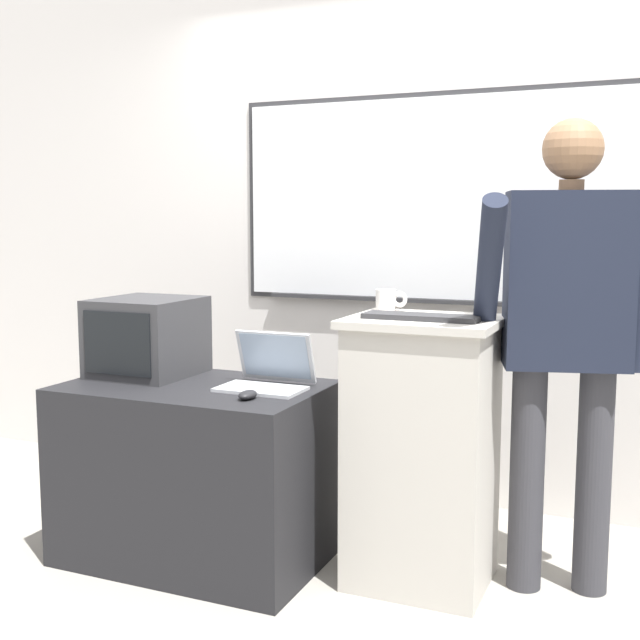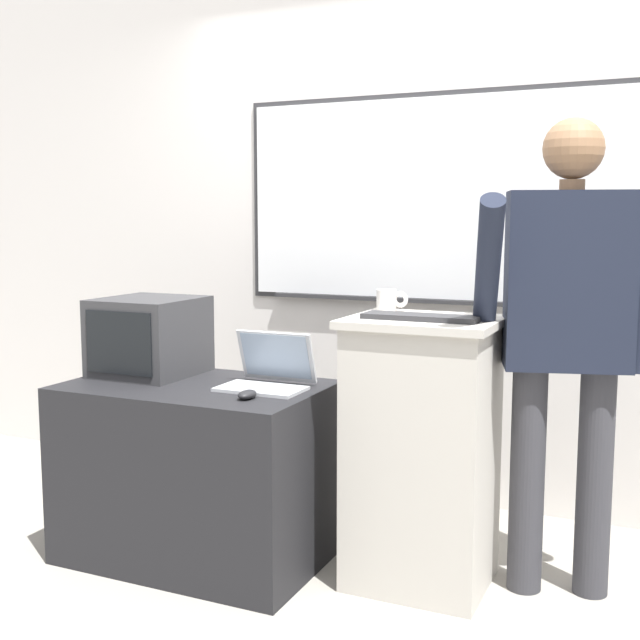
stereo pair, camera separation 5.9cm
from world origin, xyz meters
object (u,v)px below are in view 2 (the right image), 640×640
(lectern_podium, at_px, (422,451))
(side_desk, at_px, (197,471))
(person_presenter, at_px, (567,322))
(computer_mouse_by_laptop, at_px, (247,394))
(crt_monitor, at_px, (149,336))
(wireless_keyboard, at_px, (421,317))
(laptop, at_px, (269,371))
(coffee_mug, at_px, (388,300))

(lectern_podium, height_order, side_desk, lectern_podium)
(person_presenter, distance_m, computer_mouse_by_laptop, 1.22)
(side_desk, height_order, crt_monitor, crt_monitor)
(side_desk, bearing_deg, lectern_podium, 9.50)
(lectern_podium, distance_m, crt_monitor, 1.28)
(side_desk, relative_size, person_presenter, 0.60)
(wireless_keyboard, relative_size, crt_monitor, 1.02)
(computer_mouse_by_laptop, distance_m, crt_monitor, 0.69)
(wireless_keyboard, height_order, crt_monitor, crt_monitor)
(crt_monitor, bearing_deg, laptop, -2.31)
(person_presenter, bearing_deg, coffee_mug, 160.92)
(lectern_podium, xyz_separation_m, computer_mouse_by_laptop, (-0.60, -0.30, 0.23))
(laptop, xyz_separation_m, wireless_keyboard, (0.63, 0.02, 0.25))
(lectern_podium, bearing_deg, coffee_mug, 139.97)
(person_presenter, relative_size, crt_monitor, 4.17)
(side_desk, relative_size, computer_mouse_by_laptop, 10.60)
(person_presenter, height_order, computer_mouse_by_laptop, person_presenter)
(lectern_podium, height_order, computer_mouse_by_laptop, lectern_podium)
(lectern_podium, height_order, person_presenter, person_presenter)
(lectern_podium, distance_m, side_desk, 0.95)
(computer_mouse_by_laptop, bearing_deg, coffee_mug, 50.61)
(computer_mouse_by_laptop, bearing_deg, side_desk, 155.72)
(computer_mouse_by_laptop, height_order, coffee_mug, coffee_mug)
(side_desk, relative_size, wireless_keyboard, 2.45)
(computer_mouse_by_laptop, relative_size, crt_monitor, 0.24)
(person_presenter, distance_m, coffee_mug, 0.71)
(side_desk, bearing_deg, coffee_mug, 24.46)
(lectern_podium, bearing_deg, computer_mouse_by_laptop, -153.03)
(person_presenter, relative_size, computer_mouse_by_laptop, 17.74)
(lectern_podium, relative_size, coffee_mug, 7.90)
(laptop, relative_size, coffee_mug, 2.57)
(wireless_keyboard, relative_size, computer_mouse_by_laptop, 4.33)
(crt_monitor, bearing_deg, side_desk, -18.82)
(lectern_podium, height_order, laptop, lectern_podium)
(person_presenter, relative_size, laptop, 5.23)
(person_presenter, xyz_separation_m, laptop, (-1.12, -0.21, -0.23))
(laptop, xyz_separation_m, crt_monitor, (-0.60, 0.02, 0.10))
(laptop, bearing_deg, crt_monitor, 177.69)
(wireless_keyboard, bearing_deg, coffee_mug, 132.14)
(coffee_mug, bearing_deg, computer_mouse_by_laptop, -129.39)
(side_desk, bearing_deg, wireless_keyboard, 5.78)
(person_presenter, bearing_deg, laptop, 174.69)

